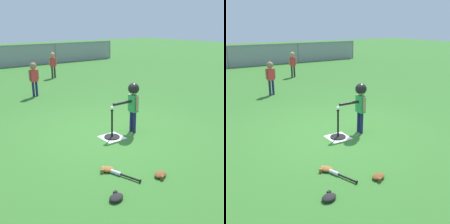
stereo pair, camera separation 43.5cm
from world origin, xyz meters
The scene contains 12 objects.
ground_plane centered at (0.00, 0.00, 0.00)m, with size 60.00×60.00×0.00m, color #336B28.
home_plate centered at (-0.04, -0.24, 0.00)m, with size 0.44×0.44×0.01m, color white.
batting_tee centered at (-0.04, -0.24, 0.09)m, with size 0.32×0.32×0.59m.
baseball_on_tee centered at (-0.04, -0.24, 0.63)m, with size 0.07×0.07×0.07m, color white.
batter_child centered at (0.49, -0.26, 0.76)m, with size 0.63×0.31×1.07m.
fielder_deep_right centered at (1.85, 6.43, 0.70)m, with size 0.31×0.21×1.08m.
fielder_deep_center centered at (0.00, 3.90, 0.70)m, with size 0.32×0.21×1.08m.
spare_bat_silver centered at (-0.86, -1.42, 0.03)m, with size 0.27×0.66×0.06m.
glove_by_plate centered at (-0.36, -1.88, 0.04)m, with size 0.25×0.21×0.07m.
glove_near_bats centered at (-1.25, -1.93, 0.04)m, with size 0.25×0.21×0.07m.
glove_tossed_aside centered at (-0.91, -1.27, 0.04)m, with size 0.27×0.27×0.07m.
outfield_fence centered at (0.00, 10.66, 0.62)m, with size 16.06×0.06×1.15m.
Camera 2 is at (-2.78, -4.60, 2.22)m, focal length 43.61 mm.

